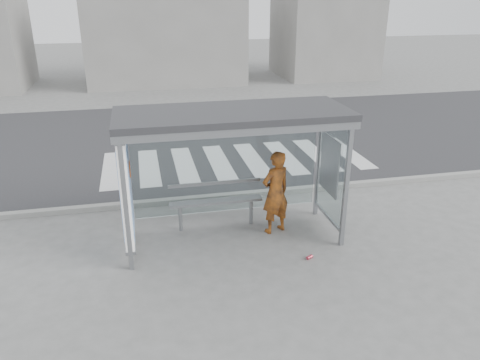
# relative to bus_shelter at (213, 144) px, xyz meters

# --- Properties ---
(ground) EXTENTS (80.00, 80.00, 0.00)m
(ground) POSITION_rel_bus_shelter_xyz_m (0.37, -0.06, -1.98)
(ground) COLOR slate
(ground) RESTS_ON ground
(road) EXTENTS (30.00, 10.00, 0.01)m
(road) POSITION_rel_bus_shelter_xyz_m (0.37, 6.94, -1.98)
(road) COLOR #2C2C2E
(road) RESTS_ON ground
(curb) EXTENTS (30.00, 0.18, 0.12)m
(curb) POSITION_rel_bus_shelter_xyz_m (0.37, 1.89, -1.92)
(curb) COLOR gray
(curb) RESTS_ON ground
(crosswalk) EXTENTS (7.55, 3.00, 0.00)m
(crosswalk) POSITION_rel_bus_shelter_xyz_m (1.37, 4.44, -1.98)
(crosswalk) COLOR silver
(crosswalk) RESTS_ON ground
(bus_shelter) EXTENTS (4.25, 1.65, 2.62)m
(bus_shelter) POSITION_rel_bus_shelter_xyz_m (0.00, 0.00, 0.00)
(bus_shelter) COLOR gray
(bus_shelter) RESTS_ON ground
(building_center) EXTENTS (8.00, 5.00, 5.00)m
(building_center) POSITION_rel_bus_shelter_xyz_m (0.37, 17.94, 0.52)
(building_center) COLOR gray
(building_center) RESTS_ON ground
(building_right) EXTENTS (5.00, 5.00, 7.00)m
(building_right) POSITION_rel_bus_shelter_xyz_m (9.37, 17.94, 1.52)
(building_right) COLOR gray
(building_right) RESTS_ON ground
(person) EXTENTS (0.74, 0.61, 1.74)m
(person) POSITION_rel_bus_shelter_xyz_m (1.26, 0.07, -1.12)
(person) COLOR #CB5513
(person) RESTS_ON ground
(bench) EXTENTS (1.92, 0.23, 0.99)m
(bench) POSITION_rel_bus_shelter_xyz_m (0.12, 0.52, -1.40)
(bench) COLOR gray
(bench) RESTS_ON ground
(soda_can) EXTENTS (0.14, 0.12, 0.07)m
(soda_can) POSITION_rel_bus_shelter_xyz_m (1.59, -1.12, -1.95)
(soda_can) COLOR #DC4055
(soda_can) RESTS_ON ground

